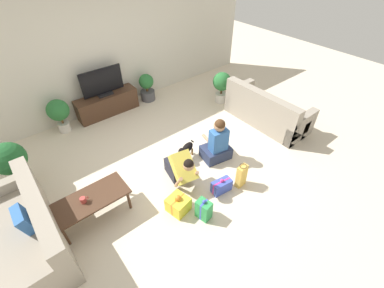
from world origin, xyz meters
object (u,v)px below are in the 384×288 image
gift_box_c (204,210)px  potted_plant_back_right (147,87)px  potted_plant_corner_right (222,84)px  potted_plant_back_left (59,112)px  tv (103,84)px  gift_bag_a (241,176)px  sofa_right (266,111)px  gift_box_b (221,186)px  coffee_table (91,201)px  tv_console (108,104)px  dog (186,149)px  mug (83,200)px  gift_box_a (178,204)px  sofa_left (28,233)px  potted_plant_corner_left (10,161)px  person_sitting (217,144)px  person_kneeling (181,168)px

gift_box_c → potted_plant_back_right: bearing=71.3°
potted_plant_corner_right → potted_plant_back_left: potted_plant_corner_right is taller
tv → gift_bag_a: 3.65m
sofa_right → gift_box_b: bearing=111.1°
coffee_table → tv: bearing=60.9°
potted_plant_corner_right → tv_console: bearing=151.9°
potted_plant_back_left → gift_box_c: 3.69m
dog → mug: mug is taller
potted_plant_back_left → potted_plant_back_right: (2.12, 0.00, -0.12)m
dog → gift_box_a: size_ratio=1.31×
sofa_left → tv: bearing=137.3°
potted_plant_corner_left → potted_plant_back_right: (3.19, 1.15, -0.25)m
coffee_table → sofa_right: bearing=-0.3°
potted_plant_back_right → gift_bag_a: size_ratio=1.48×
gift_box_a → gift_box_c: 0.41m
person_sitting → gift_box_a: size_ratio=2.51×
tv → potted_plant_back_left: tv is taller
potted_plant_back_left → person_kneeling: (1.08, -2.77, -0.15)m
potted_plant_corner_right → gift_box_c: size_ratio=1.98×
potted_plant_back_left → sofa_left: bearing=-116.8°
coffee_table → gift_bag_a: size_ratio=2.36×
potted_plant_corner_right → gift_box_b: (-2.02, -2.11, -0.37)m
sofa_left → coffee_table: size_ratio=1.70×
dog → gift_box_a: 1.19m
tv_console → mug: size_ratio=11.80×
sofa_left → tv: size_ratio=1.95×
tv_console → gift_box_b: (0.42, -3.41, -0.13)m
person_kneeling → mug: size_ratio=6.80×
gift_bag_a → potted_plant_back_left: bearing=117.7°
potted_plant_back_right → gift_bag_a: bearing=-94.8°
potted_plant_corner_left → sofa_left: bearing=-96.6°
potted_plant_back_left → gift_bag_a: bearing=-62.3°
potted_plant_back_left → mug: size_ratio=6.26×
tv → gift_box_b: tv is taller
potted_plant_corner_left → dog: bearing=-25.1°
sofa_right → gift_box_a: bearing=103.1°
gift_bag_a → person_kneeling: bearing=136.8°
gift_box_b → gift_bag_a: 0.38m
potted_plant_corner_right → gift_box_a: bearing=-145.1°
coffee_table → tv_console: 2.93m
sofa_right → potted_plant_back_left: sofa_right is taller
potted_plant_back_left → sofa_right: bearing=-34.8°
gift_box_a → mug: mug is taller
tv → mug: bearing=-120.5°
person_kneeling → mug: person_kneeling is taller
potted_plant_back_left → gift_box_b: bearing=-66.2°
sofa_right → person_kneeling: sofa_right is taller
dog → gift_box_b: 1.01m
gift_box_a → gift_bag_a: gift_bag_a is taller
gift_box_c → gift_bag_a: size_ratio=0.85×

